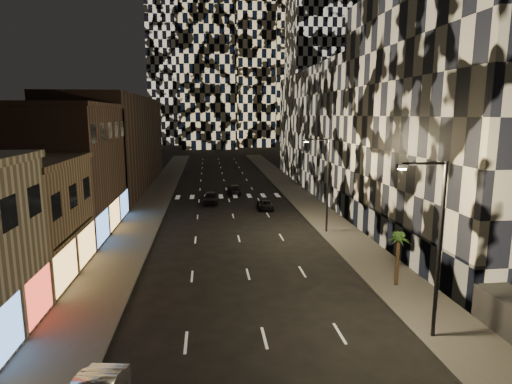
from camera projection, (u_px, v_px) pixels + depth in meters
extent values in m
cube|color=#47443F|center=(156.00, 197.00, 59.03)|extent=(4.00, 120.00, 0.15)
cube|color=#47443F|center=(298.00, 194.00, 61.24)|extent=(4.00, 120.00, 0.15)
cube|color=#4C4C47|center=(171.00, 197.00, 59.27)|extent=(0.20, 120.00, 0.15)
cube|color=#4C4C47|center=(283.00, 194.00, 61.01)|extent=(0.20, 120.00, 0.15)
cube|color=#483329|center=(59.00, 171.00, 41.07)|extent=(10.00, 15.00, 12.00)
cube|color=#483329|center=(116.00, 143.00, 66.80)|extent=(10.00, 40.00, 14.00)
cube|color=#232326|center=(482.00, 119.00, 35.46)|extent=(16.00, 25.00, 22.00)
cube|color=#383838|center=(387.00, 232.00, 36.31)|extent=(0.60, 25.00, 3.00)
cube|color=#232326|center=(352.00, 129.00, 67.59)|extent=(16.00, 40.00, 18.00)
cube|color=black|center=(207.00, 2.00, 139.41)|extent=(18.00, 18.00, 95.00)
cylinder|color=black|center=(439.00, 252.00, 21.17)|extent=(0.20, 0.20, 9.00)
cylinder|color=black|center=(424.00, 164.00, 20.26)|extent=(2.20, 0.14, 0.14)
cube|color=black|center=(402.00, 166.00, 20.16)|extent=(0.50, 0.25, 0.18)
cube|color=#FFEAB2|center=(402.00, 169.00, 20.18)|extent=(0.35, 0.18, 0.06)
cylinder|color=black|center=(328.00, 186.00, 40.72)|extent=(0.20, 0.20, 9.00)
cylinder|color=black|center=(318.00, 139.00, 39.81)|extent=(2.20, 0.14, 0.14)
cube|color=black|center=(306.00, 141.00, 39.71)|extent=(0.50, 0.25, 0.18)
cube|color=#FFEAB2|center=(306.00, 142.00, 39.73)|extent=(0.35, 0.18, 0.06)
imported|color=black|center=(211.00, 198.00, 55.00)|extent=(2.16, 4.61, 1.53)
imported|color=black|center=(234.00, 189.00, 61.90)|extent=(2.01, 4.67, 1.34)
imported|color=black|center=(265.00, 205.00, 51.64)|extent=(1.87, 3.90, 1.07)
cylinder|color=#47331E|center=(397.00, 262.00, 28.26)|extent=(0.23, 0.23, 3.12)
sphere|color=#274A1A|center=(399.00, 237.00, 27.96)|extent=(0.68, 0.68, 0.68)
cone|color=#274A1A|center=(402.00, 238.00, 28.03)|extent=(1.38, 0.48, 0.82)
cone|color=#274A1A|center=(399.00, 237.00, 28.19)|extent=(0.91, 1.31, 0.82)
cone|color=#274A1A|center=(396.00, 237.00, 28.18)|extent=(0.75, 1.36, 0.82)
cone|color=#274A1A|center=(395.00, 238.00, 28.01)|extent=(1.37, 0.65, 0.82)
cone|color=#274A1A|center=(397.00, 239.00, 27.81)|extent=(1.27, 0.99, 0.82)
cone|color=#274A1A|center=(400.00, 239.00, 27.73)|extent=(0.37, 1.37, 0.82)
cone|color=#274A1A|center=(402.00, 239.00, 27.82)|extent=(1.18, 1.12, 0.82)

